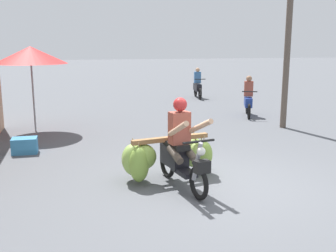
% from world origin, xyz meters
% --- Properties ---
extents(ground_plane, '(120.00, 120.00, 0.00)m').
position_xyz_m(ground_plane, '(0.00, 0.00, 0.00)').
color(ground_plane, '#56595E').
extents(motorbike_main_loaded, '(1.84, 2.00, 1.58)m').
position_xyz_m(motorbike_main_loaded, '(-0.78, 0.53, 0.49)').
color(motorbike_main_loaded, black).
rests_on(motorbike_main_loaded, ground).
extents(motorbike_distant_ahead_left, '(0.76, 1.54, 1.40)m').
position_xyz_m(motorbike_distant_ahead_left, '(3.47, 6.37, 0.57)').
color(motorbike_distant_ahead_left, black).
rests_on(motorbike_distant_ahead_left, ground).
extents(motorbike_distant_ahead_right, '(0.50, 1.62, 1.40)m').
position_xyz_m(motorbike_distant_ahead_right, '(3.23, 11.31, 0.57)').
color(motorbike_distant_ahead_right, black).
rests_on(motorbike_distant_ahead_right, ground).
extents(market_umbrella_near_shop, '(2.01, 2.01, 2.41)m').
position_xyz_m(market_umbrella_near_shop, '(-3.54, 5.49, 2.17)').
color(market_umbrella_near_shop, '#99999E').
rests_on(market_umbrella_near_shop, ground).
extents(produce_crate, '(0.56, 0.40, 0.36)m').
position_xyz_m(produce_crate, '(-3.60, 3.12, 0.18)').
color(produce_crate, teal).
rests_on(produce_crate, ground).
extents(utility_pole, '(0.18, 0.18, 5.69)m').
position_xyz_m(utility_pole, '(3.66, 4.31, 2.84)').
color(utility_pole, brown).
rests_on(utility_pole, ground).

